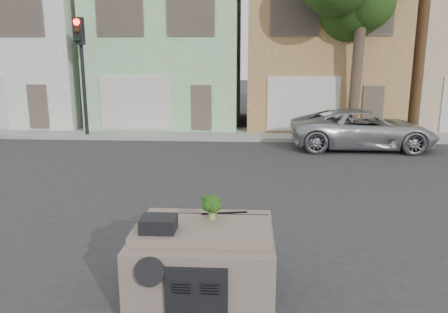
{
  "coord_description": "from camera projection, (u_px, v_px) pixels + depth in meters",
  "views": [
    {
      "loc": [
        0.66,
        -8.89,
        3.44
      ],
      "look_at": [
        0.08,
        0.5,
        1.3
      ],
      "focal_mm": 35.0,
      "sensor_mm": 36.0,
      "label": 1
    }
  ],
  "objects": [
    {
      "name": "wiper_arm",
      "position": [
        225.0,
        213.0,
        6.63
      ],
      "size": [
        0.69,
        0.15,
        0.02
      ],
      "primitive_type": "cube",
      "rotation": [
        0.0,
        0.0,
        0.17
      ],
      "color": "black",
      "rests_on": "car_dashboard"
    },
    {
      "name": "townhouse_tan",
      "position": [
        316.0,
        51.0,
        22.49
      ],
      "size": [
        7.2,
        8.2,
        7.55
      ],
      "primitive_type": "cube",
      "color": "#AA814D",
      "rests_on": "ground"
    },
    {
      "name": "tree_near",
      "position": [
        359.0,
        37.0,
        17.75
      ],
      "size": [
        4.4,
        4.0,
        8.5
      ],
      "primitive_type": "cube",
      "color": "#224014",
      "rests_on": "ground"
    },
    {
      "name": "traffic_signal",
      "position": [
        83.0,
        79.0,
        18.52
      ],
      "size": [
        0.4,
        0.4,
        5.1
      ],
      "primitive_type": "cube",
      "color": "black",
      "rests_on": "ground"
    },
    {
      "name": "townhouse_mint",
      "position": [
        172.0,
        51.0,
        22.93
      ],
      "size": [
        7.2,
        8.2,
        7.55
      ],
      "primitive_type": "cube",
      "color": "#9DD49A",
      "rests_on": "ground"
    },
    {
      "name": "ground_plane",
      "position": [
        219.0,
        220.0,
        9.45
      ],
      "size": [
        120.0,
        120.0,
        0.0
      ],
      "primitive_type": "plane",
      "color": "#303033",
      "rests_on": "ground"
    },
    {
      "name": "silver_pickup",
      "position": [
        361.0,
        149.0,
        16.86
      ],
      "size": [
        5.46,
        2.53,
        1.51
      ],
      "primitive_type": "imported",
      "rotation": [
        0.0,
        0.0,
        1.57
      ],
      "color": "#A4A7AC",
      "rests_on": "ground"
    },
    {
      "name": "broccoli",
      "position": [
        212.0,
        207.0,
        6.36
      ],
      "size": [
        0.44,
        0.44,
        0.38
      ],
      "primitive_type": "cube",
      "rotation": [
        0.0,
        0.0,
        5.61
      ],
      "color": "#1A3A0F",
      "rests_on": "car_dashboard"
    },
    {
      "name": "instrument_hump",
      "position": [
        159.0,
        224.0,
        5.95
      ],
      "size": [
        0.48,
        0.38,
        0.2
      ],
      "primitive_type": "cube",
      "color": "black",
      "rests_on": "car_dashboard"
    },
    {
      "name": "townhouse_white",
      "position": [
        34.0,
        51.0,
        23.38
      ],
      "size": [
        7.2,
        8.2,
        7.55
      ],
      "primitive_type": "cube",
      "color": "silver",
      "rests_on": "ground"
    },
    {
      "name": "car_dashboard",
      "position": [
        204.0,
        258.0,
        6.41
      ],
      "size": [
        2.0,
        1.8,
        1.12
      ],
      "primitive_type": "cube",
      "color": "#76655A",
      "rests_on": "ground"
    },
    {
      "name": "sidewalk",
      "position": [
        236.0,
        134.0,
        19.65
      ],
      "size": [
        40.0,
        3.0,
        0.15
      ],
      "primitive_type": "cube",
      "color": "gray",
      "rests_on": "ground"
    }
  ]
}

